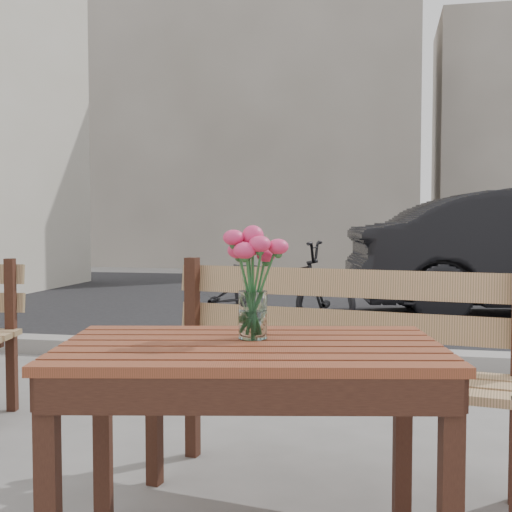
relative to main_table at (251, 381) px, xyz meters
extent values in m
cube|color=black|center=(0.15, 6.96, -0.59)|extent=(30.00, 8.00, 0.00)
cube|color=gray|center=(0.15, 2.96, -0.53)|extent=(30.00, 0.25, 0.12)
cube|color=gray|center=(-2.85, 13.96, 3.41)|extent=(8.00, 3.00, 8.00)
cube|color=brown|center=(0.00, 0.00, 0.10)|extent=(1.25, 0.87, 0.03)
cube|color=black|center=(-0.46, -0.38, -0.25)|extent=(0.07, 0.07, 0.68)
cube|color=black|center=(0.57, -0.18, -0.25)|extent=(0.07, 0.07, 0.68)
cube|color=black|center=(-0.57, 0.18, -0.25)|extent=(0.07, 0.07, 0.68)
cube|color=black|center=(0.46, 0.38, -0.25)|extent=(0.07, 0.07, 0.68)
cube|color=olive|center=(0.19, 0.60, -0.11)|extent=(1.55, 0.66, 0.03)
cube|color=olive|center=(0.22, 0.82, 0.14)|extent=(1.49, 0.29, 0.41)
cube|color=black|center=(-0.52, 0.55, -0.34)|extent=(0.06, 0.06, 0.49)
cube|color=black|center=(-0.46, 0.89, -0.13)|extent=(0.06, 0.06, 0.91)
cylinder|color=white|center=(-0.01, 0.08, 0.19)|extent=(0.09, 0.09, 0.15)
cylinder|color=#296732|center=(-0.01, 0.08, 0.27)|extent=(0.05, 0.05, 0.30)
cube|color=black|center=(-1.68, 1.37, -0.16)|extent=(0.06, 0.06, 0.87)
imported|color=black|center=(-0.71, 4.27, -0.14)|extent=(1.76, 0.76, 0.90)
camera|label=1|loc=(0.39, -1.88, 0.48)|focal=45.00mm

